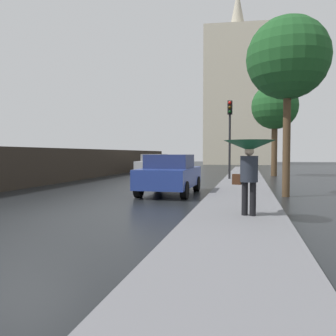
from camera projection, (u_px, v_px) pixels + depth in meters
The scene contains 9 objects.
ground at pixel (23, 216), 8.26m from camera, with size 120.00×120.00×0.00m, color black.
sidewalk_strip at pixel (236, 223), 7.08m from camera, with size 2.20×60.00×0.14m, color slate.
car_silver_near_kerb at pixel (154, 163), 26.67m from camera, with size 2.00×4.53×1.50m.
car_blue_mid_road at pixel (170, 174), 12.78m from camera, with size 1.89×3.87×1.50m.
pedestrian_with_umbrella_near at pixel (249, 155), 7.55m from camera, with size 1.12×1.12×1.69m.
traffic_light at pixel (230, 125), 18.70m from camera, with size 0.26×0.39×4.31m.
street_tree_near at pixel (275, 107), 22.96m from camera, with size 3.12×3.12×6.33m.
street_tree_mid at pixel (288, 59), 11.81m from camera, with size 2.86×2.86×6.30m.
distant_tower at pixel (237, 95), 49.04m from camera, with size 9.93×6.98×25.27m.
Camera 1 is at (5.33, -7.17, 1.53)m, focal length 36.19 mm.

